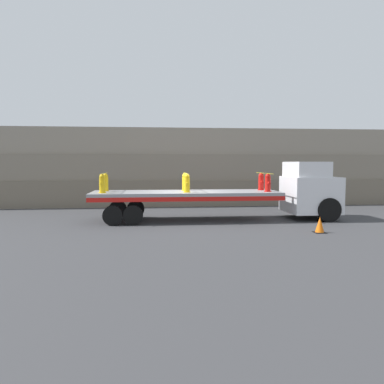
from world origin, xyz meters
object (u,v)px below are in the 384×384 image
truck_cab (311,190)px  fire_hydrant_yellow_near_0 (102,184)px  fire_hydrant_yellow_far_1 (185,182)px  traffic_cone (320,225)px  flatbed_trailer (174,197)px  fire_hydrant_red_near_2 (268,183)px  fire_hydrant_red_far_2 (261,182)px  fire_hydrant_yellow_far_0 (105,183)px  fire_hydrant_yellow_near_1 (187,183)px

truck_cab → fire_hydrant_yellow_near_0: (-10.00, -0.55, 0.37)m
fire_hydrant_yellow_far_1 → traffic_cone: (4.93, -4.29, -1.48)m
flatbed_trailer → fire_hydrant_red_near_2: 4.48m
fire_hydrant_yellow_far_1 → fire_hydrant_red_near_2: same height
flatbed_trailer → fire_hydrant_yellow_far_1: size_ratio=10.36×
truck_cab → fire_hydrant_red_far_2: truck_cab is taller
fire_hydrant_yellow_near_0 → traffic_cone: (8.74, -3.18, -1.48)m
fire_hydrant_yellow_far_0 → flatbed_trailer: bearing=-9.7°
fire_hydrant_yellow_near_0 → fire_hydrant_yellow_far_1: size_ratio=1.00×
fire_hydrant_yellow_far_0 → fire_hydrant_red_near_2: (7.62, -1.10, 0.00)m
fire_hydrant_red_far_2 → flatbed_trailer: bearing=-172.8°
flatbed_trailer → fire_hydrant_yellow_far_0: fire_hydrant_yellow_far_0 is taller
fire_hydrant_yellow_near_0 → fire_hydrant_red_far_2: bearing=8.2°
fire_hydrant_yellow_far_0 → fire_hydrant_yellow_near_1: size_ratio=1.00×
flatbed_trailer → fire_hydrant_yellow_near_1: size_ratio=10.36×
truck_cab → fire_hydrant_yellow_far_1: truck_cab is taller
truck_cab → fire_hydrant_red_near_2: truck_cab is taller
fire_hydrant_yellow_far_0 → fire_hydrant_red_near_2: 7.70m
fire_hydrant_yellow_far_1 → traffic_cone: size_ratio=1.36×
fire_hydrant_yellow_near_0 → fire_hydrant_red_near_2: (7.62, 0.00, 0.00)m
truck_cab → flatbed_trailer: size_ratio=0.32×
fire_hydrant_yellow_far_0 → fire_hydrant_red_far_2: size_ratio=1.00×
fire_hydrant_yellow_near_1 → fire_hydrant_yellow_near_0: bearing=180.0°
flatbed_trailer → fire_hydrant_yellow_near_1: (0.58, -0.55, 0.67)m
flatbed_trailer → fire_hydrant_yellow_near_1: 1.05m
fire_hydrant_red_near_2 → traffic_cone: 3.69m
fire_hydrant_yellow_near_1 → fire_hydrant_yellow_far_1: size_ratio=1.00×
fire_hydrant_yellow_near_0 → fire_hydrant_yellow_far_0: size_ratio=1.00×
fire_hydrant_yellow_near_1 → fire_hydrant_yellow_far_1: 1.10m
fire_hydrant_yellow_far_0 → fire_hydrant_yellow_near_1: bearing=-16.1°
truck_cab → fire_hydrant_yellow_far_0: 10.02m
flatbed_trailer → fire_hydrant_yellow_near_0: size_ratio=10.36×
truck_cab → traffic_cone: bearing=-108.6°
flatbed_trailer → fire_hydrant_yellow_far_1: (0.58, 0.55, 0.67)m
fire_hydrant_red_far_2 → traffic_cone: (1.12, -4.29, -1.48)m
fire_hydrant_red_near_2 → flatbed_trailer: bearing=172.8°
truck_cab → traffic_cone: size_ratio=4.43×
fire_hydrant_yellow_near_0 → fire_hydrant_red_near_2: bearing=0.0°
fire_hydrant_yellow_near_1 → fire_hydrant_red_far_2: size_ratio=1.00×
truck_cab → fire_hydrant_red_far_2: 2.47m
fire_hydrant_yellow_far_0 → traffic_cone: size_ratio=1.36×
fire_hydrant_red_far_2 → fire_hydrant_red_near_2: bearing=-90.0°
truck_cab → flatbed_trailer: bearing=180.0°
traffic_cone → truck_cab: bearing=71.4°
fire_hydrant_yellow_far_0 → traffic_cone: bearing=-26.1°
fire_hydrant_yellow_near_0 → fire_hydrant_yellow_far_1: bearing=16.1°
truck_cab → fire_hydrant_yellow_far_0: (-10.00, 0.55, 0.37)m
fire_hydrant_yellow_far_1 → fire_hydrant_red_far_2: 3.81m
fire_hydrant_yellow_far_0 → fire_hydrant_yellow_far_1: (3.81, 0.00, 0.00)m
fire_hydrant_yellow_near_0 → fire_hydrant_red_far_2: size_ratio=1.00×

